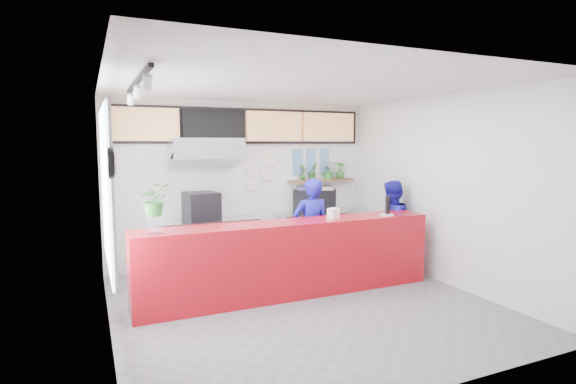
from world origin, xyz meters
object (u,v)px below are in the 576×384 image
object	(u,v)px
service_counter	(290,258)
espresso_machine	(315,201)
staff_center	(311,230)
staff_right	(391,226)
pepper_mill	(388,205)
panini_oven	(201,206)

from	to	relation	value
service_counter	espresso_machine	world-z (taller)	espresso_machine
espresso_machine	staff_center	distance (m)	1.53
service_counter	espresso_machine	distance (m)	2.32
service_counter	staff_center	size ratio (longest dim) A/B	2.68
staff_right	pepper_mill	world-z (taller)	staff_right
service_counter	staff_center	world-z (taller)	staff_center
service_counter	panini_oven	bearing A→B (deg)	116.08
espresso_machine	staff_right	world-z (taller)	staff_right
staff_right	espresso_machine	bearing A→B (deg)	-81.16
staff_center	pepper_mill	size ratio (longest dim) A/B	5.74
staff_right	pepper_mill	xyz separation A→B (m)	(-0.51, -0.57, 0.47)
service_counter	espresso_machine	xyz separation A→B (m)	(1.34, 1.80, 0.58)
espresso_machine	panini_oven	bearing A→B (deg)	157.20
espresso_machine	pepper_mill	xyz separation A→B (m)	(0.31, -1.90, 0.14)
staff_center	espresso_machine	bearing A→B (deg)	-115.69
espresso_machine	staff_right	size ratio (longest dim) A/B	0.44
staff_center	staff_right	world-z (taller)	staff_center
staff_center	pepper_mill	world-z (taller)	staff_center
staff_center	pepper_mill	xyz separation A→B (m)	(1.06, -0.59, 0.42)
service_counter	pepper_mill	bearing A→B (deg)	-3.37
panini_oven	pepper_mill	distance (m)	3.17
pepper_mill	staff_right	bearing A→B (deg)	48.39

